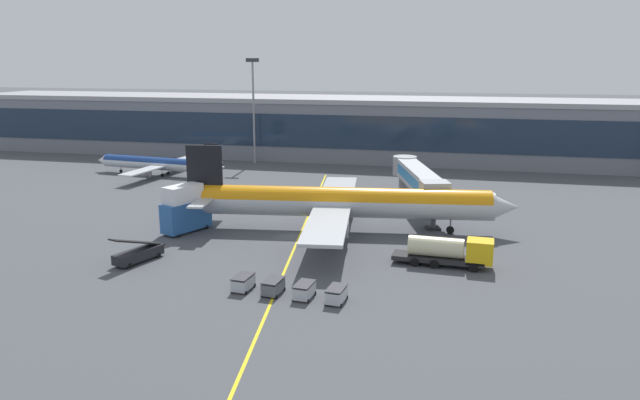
% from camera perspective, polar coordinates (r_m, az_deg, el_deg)
% --- Properties ---
extents(ground_plane, '(700.00, 700.00, 0.00)m').
position_cam_1_polar(ground_plane, '(76.19, -2.47, -3.55)').
color(ground_plane, '#47494F').
extents(apron_lead_in_line, '(11.55, 79.25, 0.01)m').
position_cam_1_polar(apron_lead_in_line, '(77.95, -1.84, -3.15)').
color(apron_lead_in_line, yellow).
rests_on(apron_lead_in_line, ground_plane).
extents(terminal_building, '(160.14, 19.92, 13.77)m').
position_cam_1_polar(terminal_building, '(139.63, -2.07, 7.08)').
color(terminal_building, slate).
rests_on(terminal_building, ground_plane).
extents(main_airliner, '(45.26, 36.25, 11.16)m').
position_cam_1_polar(main_airliner, '(77.85, 2.17, -0.21)').
color(main_airliner, '#B2B7BC').
rests_on(main_airliner, ground_plane).
extents(jet_bridge, '(9.87, 23.47, 6.60)m').
position_cam_1_polar(jet_bridge, '(89.99, 9.32, 2.15)').
color(jet_bridge, '#B2B7BC').
rests_on(jet_bridge, ground_plane).
extents(fuel_tanker, '(10.91, 3.09, 3.25)m').
position_cam_1_polar(fuel_tanker, '(66.57, 12.32, -4.81)').
color(fuel_tanker, '#232326').
rests_on(fuel_tanker, ground_plane).
extents(catering_lift, '(4.93, 7.24, 6.30)m').
position_cam_1_polar(catering_lift, '(79.53, -12.83, -0.86)').
color(catering_lift, '#285B9E').
rests_on(catering_lift, ground_plane).
extents(belt_loader, '(3.64, 6.97, 3.49)m').
position_cam_1_polar(belt_loader, '(69.74, -17.06, -4.91)').
color(belt_loader, black).
rests_on(belt_loader, ground_plane).
extents(baggage_cart_0, '(1.84, 2.78, 1.48)m').
position_cam_1_polar(baggage_cart_0, '(59.34, -7.40, -7.86)').
color(baggage_cart_0, '#B2B7BC').
rests_on(baggage_cart_0, ground_plane).
extents(baggage_cart_1, '(1.84, 2.78, 1.48)m').
position_cam_1_polar(baggage_cart_1, '(58.08, -4.53, -8.27)').
color(baggage_cart_1, '#595B60').
rests_on(baggage_cart_1, ground_plane).
extents(baggage_cart_2, '(1.84, 2.78, 1.48)m').
position_cam_1_polar(baggage_cart_2, '(56.98, -1.53, -8.67)').
color(baggage_cart_2, '#B2B7BC').
rests_on(baggage_cart_2, ground_plane).
extents(baggage_cart_3, '(1.84, 2.78, 1.48)m').
position_cam_1_polar(baggage_cart_3, '(56.03, 1.58, -9.06)').
color(baggage_cart_3, '#B2B7BC').
rests_on(baggage_cart_3, ground_plane).
extents(commuter_jet_far, '(29.16, 23.35, 6.90)m').
position_cam_1_polar(commuter_jet_far, '(120.08, -15.22, 3.39)').
color(commuter_jet_far, silver).
rests_on(commuter_jet_far, ground_plane).
extents(apron_light_mast_0, '(2.80, 0.50, 22.43)m').
position_cam_1_polar(apron_light_mast_0, '(129.72, -6.42, 9.31)').
color(apron_light_mast_0, gray).
rests_on(apron_light_mast_0, ground_plane).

